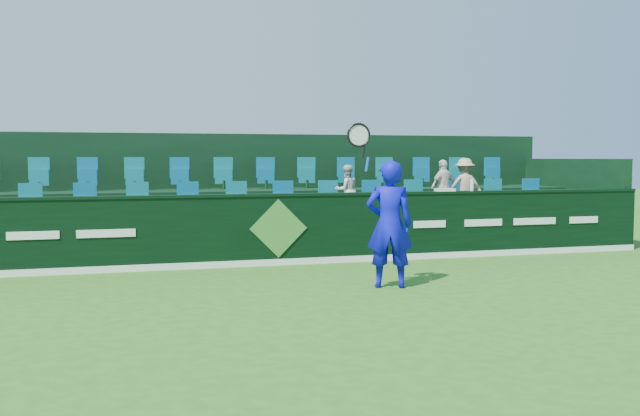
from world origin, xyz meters
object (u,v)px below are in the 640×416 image
object	(u,v)px
tennis_player	(389,224)
spectator_right	(465,186)
drinks_bottle	(472,185)
spectator_left	(347,190)
towel	(445,190)
spectator_middle	(444,187)

from	to	relation	value
tennis_player	spectator_right	world-z (taller)	tennis_player
drinks_bottle	spectator_right	bearing A→B (deg)	69.09
spectator_left	drinks_bottle	xyz separation A→B (m)	(2.33, -1.12, 0.14)
tennis_player	spectator_left	world-z (taller)	tennis_player
towel	drinks_bottle	xyz separation A→B (m)	(0.60, 0.00, 0.10)
tennis_player	spectator_right	distance (m)	5.19
tennis_player	spectator_right	bearing A→B (deg)	49.42
spectator_left	spectator_middle	distance (m)	2.24
spectator_middle	towel	world-z (taller)	spectator_middle
tennis_player	towel	bearing A→B (deg)	50.29
spectator_left	spectator_middle	size ratio (longest dim) A/B	0.91
spectator_left	drinks_bottle	world-z (taller)	spectator_left
tennis_player	spectator_left	xyz separation A→B (m)	(0.61, 3.93, 0.34)
spectator_middle	towel	xyz separation A→B (m)	(-0.52, -1.12, -0.02)
spectator_left	drinks_bottle	size ratio (longest dim) A/B	4.35
spectator_middle	spectator_right	size ratio (longest dim) A/B	0.98
towel	spectator_right	bearing A→B (deg)	47.34
towel	drinks_bottle	world-z (taller)	drinks_bottle
towel	spectator_middle	bearing A→B (deg)	65.15
spectator_middle	spectator_left	bearing A→B (deg)	-18.21
tennis_player	spectator_middle	distance (m)	4.87
tennis_player	drinks_bottle	size ratio (longest dim) A/B	10.43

